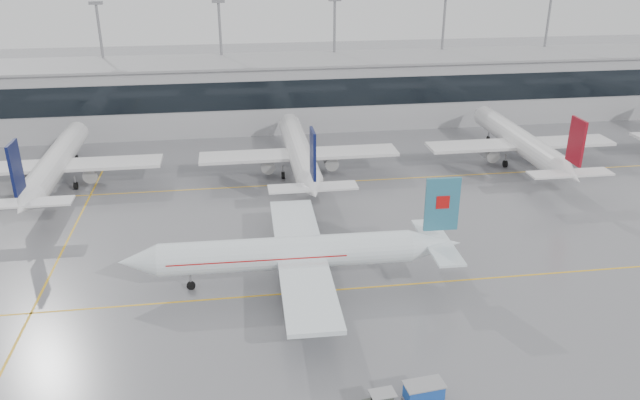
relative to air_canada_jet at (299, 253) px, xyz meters
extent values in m
plane|color=slate|center=(3.63, -2.02, -3.50)|extent=(320.00, 320.00, 0.00)
cube|color=yellow|center=(3.63, -2.02, -3.49)|extent=(120.00, 0.25, 0.01)
cube|color=yellow|center=(3.63, 27.98, -3.49)|extent=(120.00, 0.25, 0.01)
cube|color=yellow|center=(-26.37, 12.98, -3.49)|extent=(0.25, 60.00, 0.01)
cube|color=#9F9FA2|center=(3.63, 59.98, 2.50)|extent=(180.00, 15.00, 12.00)
cube|color=black|center=(3.63, 52.43, 4.00)|extent=(180.00, 0.20, 5.00)
cube|color=gray|center=(3.63, 59.98, 8.70)|extent=(182.00, 16.00, 0.40)
cylinder|color=gray|center=(-29.37, 65.98, 7.50)|extent=(0.50, 0.50, 22.00)
cube|color=gray|center=(-29.37, 65.98, 18.80)|extent=(2.40, 1.00, 0.60)
cylinder|color=gray|center=(-7.37, 65.98, 7.50)|extent=(0.50, 0.50, 22.00)
cube|color=gray|center=(-7.37, 65.98, 18.80)|extent=(2.40, 1.00, 0.60)
cylinder|color=gray|center=(14.63, 65.98, 7.50)|extent=(0.50, 0.50, 22.00)
cylinder|color=gray|center=(36.63, 65.98, 7.50)|extent=(0.50, 0.50, 22.00)
cylinder|color=gray|center=(58.63, 65.98, 7.50)|extent=(0.50, 0.50, 22.00)
cylinder|color=white|center=(-1.29, 0.03, 0.09)|extent=(25.90, 3.94, 3.39)
cone|color=white|center=(-16.21, 0.34, 0.09)|extent=(4.07, 3.47, 3.39)
cone|color=white|center=(14.42, -0.31, 0.09)|extent=(5.67, 3.51, 3.39)
cube|color=white|center=(0.21, 0.00, -0.31)|extent=(5.59, 28.08, 0.45)
cube|color=white|center=(14.62, -0.31, 0.39)|extent=(3.03, 10.82, 0.25)
cube|color=#2B6D85|center=(14.82, -0.32, 4.68)|extent=(3.61, 0.43, 5.78)
cylinder|color=#A3A3A3|center=(-0.40, -4.79, -1.81)|extent=(3.64, 2.18, 2.10)
cylinder|color=#A3A3A3|center=(-0.19, 4.81, -1.81)|extent=(3.64, 2.18, 2.10)
cylinder|color=gray|center=(-11.21, 0.24, -2.32)|extent=(0.20, 0.20, 1.44)
cylinder|color=black|center=(-11.21, 0.24, -3.05)|extent=(0.91, 0.32, 0.90)
cylinder|color=gray|center=(1.15, -2.63, -2.22)|extent=(0.24, 0.24, 1.44)
cylinder|color=black|center=(1.15, -2.63, -2.95)|extent=(1.11, 0.47, 1.10)
cylinder|color=gray|center=(1.26, 2.57, -2.22)|extent=(0.24, 0.24, 1.44)
cylinder|color=black|center=(1.26, 2.57, -2.95)|extent=(1.11, 0.47, 1.10)
cube|color=#B70F0F|center=(14.82, -0.32, 4.99)|extent=(1.41, 0.48, 1.40)
cube|color=#B70F0F|center=(-4.29, 0.09, 0.29)|extent=(18.07, 3.80, 0.12)
cylinder|color=silver|center=(-31.37, 32.98, 0.30)|extent=(3.59, 27.36, 3.59)
cone|color=silver|center=(-31.37, 48.66, 0.30)|extent=(3.59, 4.00, 3.59)
cone|color=silver|center=(-31.37, 16.50, 0.30)|extent=(3.59, 5.60, 3.59)
cube|color=silver|center=(-31.37, 31.48, -0.10)|extent=(29.64, 5.00, 0.45)
cube|color=silver|center=(-31.37, 16.30, 0.60)|extent=(11.40, 2.80, 0.25)
cube|color=#0B123E|center=(-31.37, 16.10, 5.16)|extent=(0.35, 3.60, 6.12)
cylinder|color=#A3A3A3|center=(-36.17, 31.98, -1.60)|extent=(2.10, 3.60, 2.10)
cylinder|color=#A3A3A3|center=(-26.57, 31.98, -1.60)|extent=(2.10, 3.60, 2.10)
cylinder|color=gray|center=(-31.37, 43.66, -2.27)|extent=(0.20, 0.20, 1.56)
cylinder|color=black|center=(-31.37, 43.66, -3.05)|extent=(0.30, 0.90, 0.90)
cylinder|color=gray|center=(-33.97, 30.48, -2.17)|extent=(0.24, 0.24, 1.56)
cylinder|color=black|center=(-33.97, 30.48, -2.95)|extent=(0.45, 1.10, 1.10)
cylinder|color=gray|center=(-28.77, 30.48, -2.17)|extent=(0.24, 0.24, 1.56)
cylinder|color=black|center=(-28.77, 30.48, -2.95)|extent=(0.45, 1.10, 1.10)
cylinder|color=silver|center=(3.63, 32.98, 0.30)|extent=(3.59, 27.36, 3.59)
cone|color=silver|center=(3.63, 48.66, 0.30)|extent=(3.59, 4.00, 3.59)
cone|color=silver|center=(3.63, 16.50, 0.30)|extent=(3.59, 5.60, 3.59)
cube|color=silver|center=(3.63, 31.48, -0.10)|extent=(29.64, 5.00, 0.45)
cube|color=silver|center=(3.63, 16.30, 0.60)|extent=(11.40, 2.80, 0.25)
cube|color=#0B123E|center=(3.63, 16.10, 5.16)|extent=(0.35, 3.60, 6.12)
cylinder|color=#A3A3A3|center=(-1.17, 31.98, -1.60)|extent=(2.10, 3.60, 2.10)
cylinder|color=#A3A3A3|center=(8.43, 31.98, -1.60)|extent=(2.10, 3.60, 2.10)
cylinder|color=gray|center=(3.63, 43.66, -2.27)|extent=(0.20, 0.20, 1.56)
cylinder|color=black|center=(3.63, 43.66, -3.05)|extent=(0.30, 0.90, 0.90)
cylinder|color=gray|center=(1.03, 30.48, -2.17)|extent=(0.24, 0.24, 1.56)
cylinder|color=black|center=(1.03, 30.48, -2.95)|extent=(0.45, 1.10, 1.10)
cylinder|color=gray|center=(6.23, 30.48, -2.17)|extent=(0.24, 0.24, 1.56)
cylinder|color=black|center=(6.23, 30.48, -2.95)|extent=(0.45, 1.10, 1.10)
cylinder|color=silver|center=(38.63, 32.98, 0.30)|extent=(3.59, 27.36, 3.59)
cone|color=silver|center=(38.63, 48.66, 0.30)|extent=(3.59, 4.00, 3.59)
cone|color=silver|center=(38.63, 16.50, 0.30)|extent=(3.59, 5.60, 3.59)
cube|color=silver|center=(38.63, 31.48, -0.10)|extent=(29.64, 5.00, 0.45)
cube|color=silver|center=(38.63, 16.30, 0.60)|extent=(11.40, 2.80, 0.25)
cube|color=maroon|center=(38.63, 16.10, 5.16)|extent=(0.35, 3.60, 6.12)
cylinder|color=#A3A3A3|center=(33.83, 31.98, -1.60)|extent=(2.10, 3.60, 2.10)
cylinder|color=#A3A3A3|center=(43.43, 31.98, -1.60)|extent=(2.10, 3.60, 2.10)
cylinder|color=gray|center=(38.63, 43.66, -2.27)|extent=(0.20, 0.20, 1.56)
cylinder|color=black|center=(38.63, 43.66, -3.05)|extent=(0.30, 0.90, 0.90)
cylinder|color=gray|center=(36.03, 30.48, -2.17)|extent=(0.24, 0.24, 1.56)
cylinder|color=black|center=(36.03, 30.48, -2.95)|extent=(0.45, 1.10, 1.10)
cylinder|color=gray|center=(41.23, 30.48, -2.17)|extent=(0.24, 0.24, 1.56)
cylinder|color=black|center=(41.23, 30.48, -2.95)|extent=(0.45, 1.10, 1.10)
cube|color=gray|center=(4.05, -20.06, -1.74)|extent=(2.08, 1.53, 0.06)
cylinder|color=gray|center=(3.28, -19.58, -2.22)|extent=(0.08, 0.08, 0.92)
cylinder|color=gray|center=(4.70, -19.42, -2.22)|extent=(0.08, 0.08, 0.92)
cube|color=gray|center=(7.42, -19.69, -3.03)|extent=(3.28, 1.90, 0.19)
cube|color=#1A48A8|center=(7.42, -19.69, -2.29)|extent=(3.07, 1.77, 1.25)
cube|color=gray|center=(7.42, -19.69, -1.62)|extent=(3.30, 2.00, 0.10)
cylinder|color=black|center=(6.09, -19.05, -3.23)|extent=(0.54, 0.24, 0.52)
cylinder|color=black|center=(8.58, -18.77, -3.23)|extent=(0.54, 0.24, 0.52)
camera|label=1|loc=(-6.06, -56.58, 30.20)|focal=35.00mm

